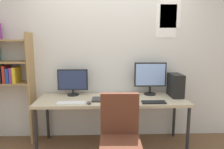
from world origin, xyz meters
TOP-DOWN VIEW (x-y plane):
  - wall_back at (0.00, 1.02)m, footprint 4.57×0.11m
  - desk at (0.00, 0.60)m, footprint 2.17×0.68m
  - office_chair at (0.06, -0.18)m, footprint 0.52×0.52m
  - monitor_left at (-0.60, 0.81)m, footprint 0.46×0.18m
  - monitor_right at (0.60, 0.81)m, footprint 0.49×0.18m
  - pc_tower at (0.97, 0.70)m, footprint 0.17×0.34m
  - keyboard_left at (-0.56, 0.37)m, footprint 0.38×0.13m
  - keyboard_right at (0.56, 0.37)m, footprint 0.32×0.13m
  - computer_mouse at (-0.32, 0.35)m, footprint 0.06×0.10m
  - laptop_closed at (-0.13, 0.52)m, footprint 0.32×0.23m
  - coffee_mug at (0.24, 0.53)m, footprint 0.11×0.08m

SIDE VIEW (x-z plane):
  - office_chair at x=0.06m, z-range -0.09..0.90m
  - desk at x=0.00m, z-range 0.32..1.06m
  - keyboard_left at x=-0.56m, z-range 0.74..0.76m
  - keyboard_right at x=0.56m, z-range 0.74..0.76m
  - laptop_closed at x=-0.13m, z-range 0.74..0.76m
  - computer_mouse at x=-0.32m, z-range 0.74..0.77m
  - coffee_mug at x=0.24m, z-range 0.74..0.83m
  - pc_tower at x=0.97m, z-range 0.74..1.08m
  - monitor_left at x=-0.60m, z-range 0.75..1.16m
  - monitor_right at x=0.60m, z-range 0.77..1.28m
  - wall_back at x=0.00m, z-range 0.00..2.60m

